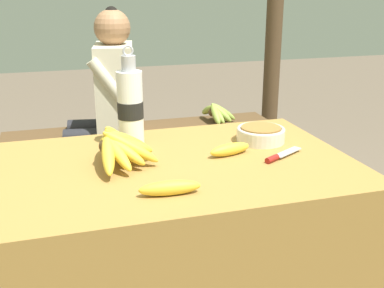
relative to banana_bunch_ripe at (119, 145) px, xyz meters
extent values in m
cube|color=olive|center=(0.12, -0.03, -0.42)|extent=(1.25, 0.76, 0.70)
sphere|color=#4C381E|center=(-0.04, 0.00, 0.00)|extent=(0.05, 0.05, 0.05)
ellipsoid|color=gold|center=(-0.04, -0.07, 0.00)|extent=(0.05, 0.17, 0.11)
ellipsoid|color=gold|center=(-0.01, -0.06, 0.00)|extent=(0.10, 0.16, 0.11)
ellipsoid|color=gold|center=(0.01, -0.04, 0.00)|extent=(0.14, 0.12, 0.11)
ellipsoid|color=gold|center=(0.03, -0.03, 0.00)|extent=(0.19, 0.09, 0.13)
ellipsoid|color=gold|center=(0.02, 0.00, 0.00)|extent=(0.17, 0.04, 0.09)
ellipsoid|color=gold|center=(0.03, 0.02, 0.00)|extent=(0.19, 0.11, 0.13)
ellipsoid|color=gold|center=(0.01, 0.04, 0.00)|extent=(0.14, 0.14, 0.14)
ellipsoid|color=gold|center=(0.00, 0.05, 0.01)|extent=(0.12, 0.15, 0.14)
ellipsoid|color=gold|center=(-0.04, 0.06, 0.00)|extent=(0.04, 0.18, 0.11)
cylinder|color=silver|center=(0.53, 0.09, -0.04)|extent=(0.17, 0.17, 0.05)
torus|color=silver|center=(0.53, 0.09, -0.02)|extent=(0.17, 0.17, 0.01)
cylinder|color=olive|center=(0.53, 0.09, -0.02)|extent=(0.14, 0.14, 0.01)
cylinder|color=white|center=(0.07, 0.17, 0.07)|extent=(0.09, 0.09, 0.27)
cylinder|color=black|center=(0.07, 0.17, 0.07)|extent=(0.09, 0.09, 0.06)
cylinder|color=#ADADB2|center=(0.07, 0.17, 0.23)|extent=(0.05, 0.05, 0.05)
torus|color=#ADADB2|center=(0.07, 0.17, 0.27)|extent=(0.04, 0.01, 0.04)
ellipsoid|color=gold|center=(0.09, -0.27, -0.04)|extent=(0.17, 0.05, 0.04)
ellipsoid|color=gold|center=(0.37, -0.02, -0.04)|extent=(0.16, 0.08, 0.04)
cube|color=#BCBCC1|center=(0.55, -0.07, -0.06)|extent=(0.12, 0.09, 0.00)
cylinder|color=maroon|center=(0.47, -0.12, -0.06)|extent=(0.06, 0.04, 0.02)
cube|color=brown|center=(0.30, 1.21, -0.34)|extent=(1.56, 0.32, 0.04)
cube|color=brown|center=(-0.38, 1.09, -0.56)|extent=(0.06, 0.06, 0.41)
cube|color=brown|center=(0.98, 1.09, -0.56)|extent=(0.06, 0.06, 0.41)
cube|color=brown|center=(-0.38, 1.33, -0.56)|extent=(0.06, 0.06, 0.41)
cube|color=brown|center=(0.98, 1.33, -0.56)|extent=(0.06, 0.06, 0.41)
cylinder|color=#232328|center=(-0.12, 1.13, -0.55)|extent=(0.09, 0.09, 0.45)
cylinder|color=#232328|center=(0.00, 1.11, -0.31)|extent=(0.31, 0.14, 0.09)
cylinder|color=#232328|center=(-0.08, 1.31, -0.55)|extent=(0.09, 0.09, 0.45)
cylinder|color=#232328|center=(0.03, 1.29, -0.31)|extent=(0.31, 0.14, 0.09)
cube|color=beige|center=(0.15, 1.17, -0.07)|extent=(0.26, 0.37, 0.49)
cylinder|color=beige|center=(0.09, 1.02, 0.01)|extent=(0.21, 0.10, 0.25)
cylinder|color=beige|center=(0.15, 1.34, 0.01)|extent=(0.21, 0.10, 0.25)
sphere|color=#9E704C|center=(0.15, 1.17, 0.26)|extent=(0.19, 0.19, 0.19)
sphere|color=black|center=(0.15, 1.17, 0.33)|extent=(0.07, 0.07, 0.07)
sphere|color=#4C381E|center=(0.73, 1.21, -0.26)|extent=(0.05, 0.05, 0.05)
ellipsoid|color=#8EA842|center=(0.73, 1.15, -0.26)|extent=(0.05, 0.14, 0.13)
ellipsoid|color=#8EA842|center=(0.75, 1.16, -0.26)|extent=(0.08, 0.14, 0.12)
ellipsoid|color=#8EA842|center=(0.77, 1.17, -0.25)|extent=(0.14, 0.12, 0.13)
ellipsoid|color=#8EA842|center=(0.79, 1.19, -0.25)|extent=(0.17, 0.07, 0.13)
ellipsoid|color=#8EA842|center=(0.78, 1.22, -0.26)|extent=(0.14, 0.07, 0.12)
ellipsoid|color=#8EA842|center=(0.78, 1.24, -0.26)|extent=(0.16, 0.11, 0.10)
ellipsoid|color=#8EA842|center=(0.77, 1.25, -0.26)|extent=(0.13, 0.14, 0.13)
ellipsoid|color=#8EA842|center=(0.72, 1.27, -0.26)|extent=(0.06, 0.18, 0.12)
camera|label=1|loc=(-0.19, -1.44, 0.49)|focal=45.00mm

